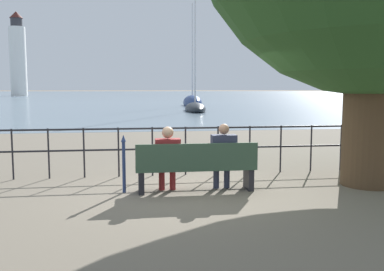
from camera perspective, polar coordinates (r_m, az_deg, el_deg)
ground_plane at (r=7.89m, az=0.51°, el=-7.38°), size 1000.00×1000.00×0.00m
harbor_water at (r=168.58m, az=-7.73°, el=5.58°), size 600.00×300.00×0.01m
park_bench at (r=7.74m, az=0.59°, el=-4.29°), size 2.18×0.45×0.90m
seated_person_left at (r=7.72m, az=-3.26°, el=-2.72°), size 0.45×0.35×1.19m
seated_person_right at (r=7.87m, az=4.20°, el=-2.44°), size 0.45×0.35×1.23m
promenade_railing at (r=9.23m, az=-0.87°, el=-1.01°), size 14.34×0.04×1.05m
closed_umbrella at (r=7.75m, az=-9.08°, el=-3.30°), size 0.09×0.09×1.05m
sailboat_0 at (r=46.92m, az=0.04°, el=4.46°), size 1.90×6.38×11.44m
sailboat_1 at (r=35.68m, az=0.42°, el=3.76°), size 2.07×6.90×11.34m
harbor_lighthouse at (r=117.79m, az=-22.20°, el=9.67°), size 4.03×4.03×21.05m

